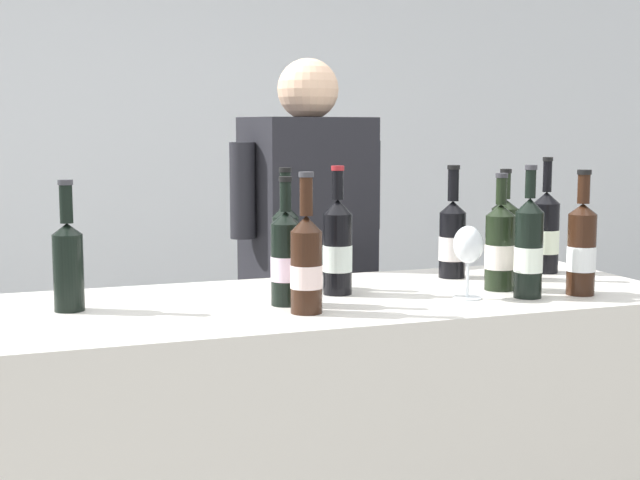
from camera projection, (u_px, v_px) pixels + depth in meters
wall_back at (161, 135)px, 4.68m from camera, size 8.00×0.10×2.80m
wine_bottle_0 at (338, 247)px, 2.32m from camera, size 0.08×0.08×0.33m
wine_bottle_1 at (582, 248)px, 2.32m from camera, size 0.07×0.07×0.33m
wine_bottle_2 at (500, 247)px, 2.39m from camera, size 0.08×0.08×0.31m
wine_bottle_3 at (504, 239)px, 2.56m from camera, size 0.08×0.08×0.32m
wine_bottle_4 at (286, 258)px, 2.18m from camera, size 0.07×0.07×0.32m
wine_bottle_5 at (452, 238)px, 2.58m from camera, size 0.08×0.08×0.33m
wine_bottle_6 at (529, 248)px, 2.28m from camera, size 0.07×0.07×0.34m
wine_bottle_7 at (546, 232)px, 2.67m from camera, size 0.08×0.08×0.35m
wine_bottle_8 at (68, 262)px, 2.11m from camera, size 0.07×0.07×0.31m
wine_bottle_9 at (286, 245)px, 2.41m from camera, size 0.07×0.07×0.33m
wine_bottle_10 at (306, 263)px, 2.09m from camera, size 0.08×0.08×0.33m
wine_glass at (468, 248)px, 2.26m from camera, size 0.08×0.08×0.19m
person_server at (308, 319)px, 2.96m from camera, size 0.55×0.32×1.67m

